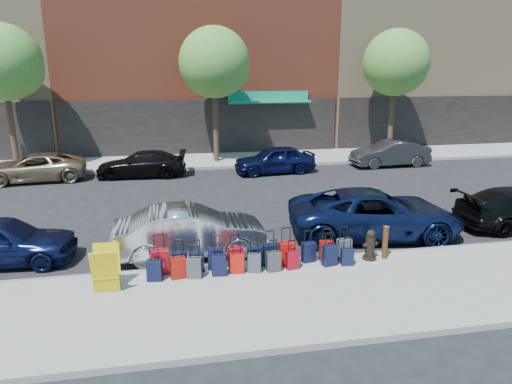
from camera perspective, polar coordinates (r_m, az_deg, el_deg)
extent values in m
plane|color=black|center=(16.87, -3.30, -3.01)|extent=(120.00, 120.00, 0.00)
cube|color=gray|center=(10.94, 1.26, -13.33)|extent=(60.00, 4.00, 0.15)
cube|color=gray|center=(26.48, -6.13, 3.93)|extent=(60.00, 4.00, 0.15)
cube|color=gray|center=(12.71, -0.64, -9.01)|extent=(60.00, 0.08, 0.15)
cube|color=gray|center=(24.51, -5.74, 3.01)|extent=(60.00, 0.08, 0.15)
cube|color=black|center=(28.13, -6.56, 7.96)|extent=(16.66, 0.15, 3.40)
cube|color=#0D7D5D|center=(28.20, 1.69, 11.13)|extent=(5.00, 0.91, 0.27)
cube|color=#0D7D5D|center=(28.47, 1.56, 11.88)|extent=(5.00, 0.10, 0.60)
cube|color=#977C5C|center=(38.53, 18.41, 20.21)|extent=(15.00, 12.00, 18.00)
cube|color=black|center=(33.34, 22.33, 8.08)|extent=(14.70, 0.15, 3.40)
cylinder|color=black|center=(26.75, -28.27, 7.68)|extent=(0.30, 0.30, 4.80)
sphere|color=#357125|center=(26.60, -29.10, 14.00)|extent=(3.80, 3.80, 3.80)
sphere|color=#357125|center=(26.43, -27.73, 13.34)|extent=(2.58, 2.58, 2.58)
cylinder|color=black|center=(25.65, -5.07, 9.19)|extent=(0.30, 0.30, 4.80)
sphere|color=#357125|center=(25.50, -5.23, 15.83)|extent=(3.80, 3.80, 3.80)
sphere|color=#357125|center=(25.56, -3.82, 15.01)|extent=(2.58, 2.58, 2.58)
cylinder|color=black|center=(28.65, 16.61, 9.27)|extent=(0.30, 0.30, 4.80)
sphere|color=#357125|center=(28.51, 17.08, 15.20)|extent=(3.80, 3.80, 3.80)
sphere|color=#357125|center=(28.79, 18.11, 14.36)|extent=(2.58, 2.58, 2.58)
cube|color=#9C0A15|center=(12.12, -11.89, -8.53)|extent=(0.46, 0.27, 0.67)
cylinder|color=black|center=(11.84, -12.08, -5.33)|extent=(0.25, 0.05, 0.03)
cube|color=black|center=(12.14, -9.57, -8.65)|extent=(0.40, 0.26, 0.56)
cylinder|color=black|center=(11.91, -9.70, -6.00)|extent=(0.21, 0.07, 0.03)
cube|color=black|center=(12.11, -7.41, -8.67)|extent=(0.38, 0.25, 0.54)
cylinder|color=black|center=(11.88, -7.51, -6.10)|extent=(0.20, 0.06, 0.03)
cube|color=black|center=(12.18, -5.06, -8.32)|extent=(0.43, 0.29, 0.59)
cylinder|color=black|center=(11.93, -5.13, -5.51)|extent=(0.22, 0.07, 0.03)
cube|color=maroon|center=(12.24, -2.54, -8.17)|extent=(0.41, 0.27, 0.58)
cylinder|color=black|center=(12.00, -2.58, -5.42)|extent=(0.22, 0.06, 0.03)
cube|color=black|center=(12.26, -0.17, -8.14)|extent=(0.41, 0.27, 0.56)
cylinder|color=black|center=(12.03, -0.17, -5.48)|extent=(0.21, 0.07, 0.03)
cube|color=black|center=(12.37, 1.84, -7.83)|extent=(0.43, 0.28, 0.60)
cylinder|color=black|center=(12.13, 1.87, -4.99)|extent=(0.23, 0.07, 0.03)
cube|color=#AF100B|center=(12.42, 3.86, -7.64)|extent=(0.46, 0.30, 0.65)
cylinder|color=black|center=(12.17, 3.92, -4.61)|extent=(0.24, 0.07, 0.03)
cube|color=black|center=(12.67, 6.58, -7.48)|extent=(0.40, 0.27, 0.55)
cylinder|color=black|center=(12.44, 6.66, -4.94)|extent=(0.21, 0.07, 0.03)
cube|color=#940C09|center=(12.80, 8.79, -7.28)|extent=(0.40, 0.26, 0.57)
cylinder|color=black|center=(12.57, 8.90, -4.69)|extent=(0.21, 0.06, 0.03)
cube|color=#3D3D43|center=(12.98, 10.93, -7.00)|extent=(0.42, 0.28, 0.58)
cylinder|color=black|center=(12.76, 11.08, -4.38)|extent=(0.22, 0.07, 0.03)
cube|color=black|center=(11.82, -12.58, -9.53)|extent=(0.40, 0.27, 0.54)
cylinder|color=black|center=(11.59, -12.75, -6.87)|extent=(0.21, 0.06, 0.03)
cube|color=maroon|center=(11.83, -9.72, -9.32)|extent=(0.41, 0.28, 0.56)
cylinder|color=black|center=(11.59, -9.86, -6.60)|extent=(0.21, 0.06, 0.03)
cube|color=#3B3B40|center=(11.79, -7.72, -9.35)|extent=(0.41, 0.29, 0.54)
cylinder|color=black|center=(11.56, -7.82, -6.69)|extent=(0.21, 0.07, 0.03)
cube|color=black|center=(11.85, -4.64, -9.11)|extent=(0.38, 0.24, 0.55)
cylinder|color=black|center=(11.62, -4.71, -6.45)|extent=(0.21, 0.05, 0.03)
cube|color=#B5140B|center=(11.96, -2.38, -8.92)|extent=(0.37, 0.23, 0.52)
cylinder|color=black|center=(11.74, -2.41, -6.40)|extent=(0.20, 0.05, 0.03)
cube|color=#3D3D43|center=(12.00, -0.22, -8.87)|extent=(0.37, 0.26, 0.50)
cylinder|color=black|center=(11.78, -0.22, -6.46)|extent=(0.19, 0.07, 0.03)
cube|color=#343438|center=(12.05, 2.20, -8.69)|extent=(0.38, 0.24, 0.53)
cylinder|color=black|center=(11.82, 2.23, -6.13)|extent=(0.20, 0.05, 0.03)
cube|color=maroon|center=(12.22, 4.57, -8.47)|extent=(0.36, 0.24, 0.49)
cylinder|color=black|center=(12.01, 4.63, -6.13)|extent=(0.19, 0.06, 0.03)
cube|color=black|center=(12.52, 9.18, -7.83)|extent=(0.42, 0.29, 0.57)
cylinder|color=black|center=(12.30, 9.30, -5.19)|extent=(0.22, 0.07, 0.03)
cube|color=black|center=(12.64, 11.33, -7.93)|extent=(0.34, 0.21, 0.48)
cylinder|color=black|center=(12.45, 11.45, -5.74)|extent=(0.18, 0.05, 0.03)
cylinder|color=black|center=(13.23, 13.97, -7.99)|extent=(0.39, 0.39, 0.06)
cylinder|color=black|center=(13.10, 14.07, -6.65)|extent=(0.26, 0.26, 0.60)
sphere|color=black|center=(12.97, 14.18, -5.12)|extent=(0.24, 0.24, 0.24)
cylinder|color=black|center=(13.08, 14.09, -6.39)|extent=(0.44, 0.17, 0.11)
cylinder|color=#38190C|center=(13.24, 15.84, -6.11)|extent=(0.15, 0.15, 0.92)
cylinder|color=#38190C|center=(13.08, 15.99, -4.24)|extent=(0.17, 0.17, 0.04)
cube|color=gold|center=(11.34, -18.37, -9.53)|extent=(0.61, 0.28, 1.09)
cube|color=gold|center=(11.70, -18.12, -8.71)|extent=(0.61, 0.28, 1.09)
cube|color=gold|center=(11.59, -18.17, -9.86)|extent=(0.61, 0.40, 0.02)
imported|color=#0D153C|center=(14.51, -29.38, -5.35)|extent=(4.10, 1.88, 1.36)
imported|color=silver|center=(13.36, -8.13, -4.93)|extent=(4.45, 1.71, 1.45)
imported|color=#0D173B|center=(15.16, 14.59, -2.63)|extent=(5.79, 3.27, 1.53)
imported|color=#99805D|center=(24.24, -25.96, 2.76)|extent=(4.89, 2.62, 1.31)
imported|color=black|center=(23.38, -14.11, 3.40)|extent=(4.49, 2.06, 1.27)
imported|color=#0C1137|center=(23.45, 2.34, 4.07)|extent=(4.29, 2.07, 1.41)
imported|color=#2E2E31|center=(26.14, 16.38, 4.64)|extent=(4.31, 1.62, 1.40)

